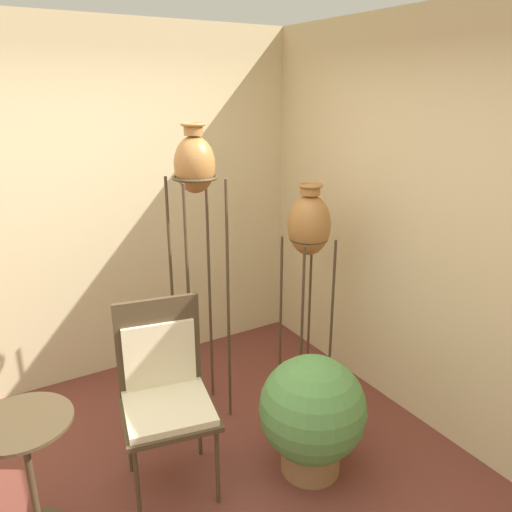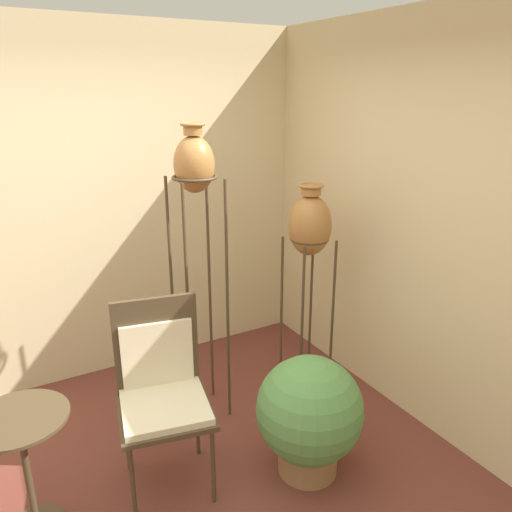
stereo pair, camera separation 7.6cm
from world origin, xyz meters
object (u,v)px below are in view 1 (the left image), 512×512
Objects in this scene: vase_stand_tall at (195,178)px; side_table at (27,453)px; potted_plant at (312,413)px; vase_stand_medium at (309,228)px; chair at (164,385)px.

vase_stand_tall is 2.91× the size of side_table.
side_table is at bearing -157.32° from vase_stand_tall.
potted_plant is at bearing -70.51° from vase_stand_tall.
vase_stand_medium reaches higher than side_table.
chair is at bearing 152.35° from potted_plant.
vase_stand_tall is 1.75m from side_table.
vase_stand_tall is 1.25m from chair.
potted_plant is (-0.51, -0.76, -0.88)m from vase_stand_medium.
vase_stand_medium is 1.47m from chair.
chair is (-0.45, -0.47, -1.06)m from vase_stand_tall.
vase_stand_tall is 1.27× the size of vase_stand_medium.
vase_stand_tall is at bearing 173.04° from vase_stand_medium.
chair is 1.47× the size of potted_plant.
side_table is 1.54m from potted_plant.
potted_plant is (1.50, -0.36, -0.11)m from side_table.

